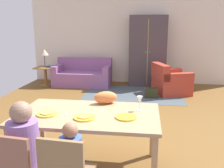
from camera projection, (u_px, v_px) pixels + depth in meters
ground_plane at (121, 118)px, 5.01m from camera, size 6.46×6.57×0.02m
back_wall at (132, 40)px, 7.92m from camera, size 6.46×0.10×2.70m
dining_table at (88, 118)px, 3.07m from camera, size 1.72×1.02×0.76m
plate_near_man at (47, 114)px, 2.99m from camera, size 0.25×0.25×0.02m
pizza_near_man at (47, 113)px, 2.99m from camera, size 0.17×0.17×0.01m
plate_near_child at (84, 118)px, 2.87m from camera, size 0.25×0.25×0.02m
pizza_near_child at (84, 116)px, 2.87m from camera, size 0.17×0.17×0.01m
plate_near_woman at (126, 117)px, 2.89m from camera, size 0.25×0.25×0.02m
wine_glass at (140, 100)px, 3.11m from camera, size 0.07×0.07×0.19m
fork at (66, 113)px, 3.03m from camera, size 0.03×0.15×0.01m
knife at (102, 111)px, 3.13m from camera, size 0.03×0.17×0.01m
person_man at (27, 158)px, 2.50m from camera, size 0.31×0.41×1.11m
cat at (105, 97)px, 3.40m from camera, size 0.36×0.26×0.17m
area_rug at (133, 94)px, 6.75m from camera, size 2.60×1.80×0.01m
couch at (83, 75)px, 7.72m from camera, size 1.72×0.86×0.82m
armchair at (170, 82)px, 6.73m from camera, size 1.09×1.09×0.82m
armoire at (148, 51)px, 7.55m from camera, size 1.10×0.59×2.10m
side_table at (46, 74)px, 7.60m from camera, size 0.56×0.56×0.58m
table_lamp at (44, 53)px, 7.46m from camera, size 0.26×0.26×0.54m
book_lower at (51, 66)px, 7.56m from camera, size 0.22×0.16×0.03m
book_upper at (51, 66)px, 7.51m from camera, size 0.22×0.16×0.03m
handbag at (151, 93)px, 6.37m from camera, size 0.32×0.16×0.26m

